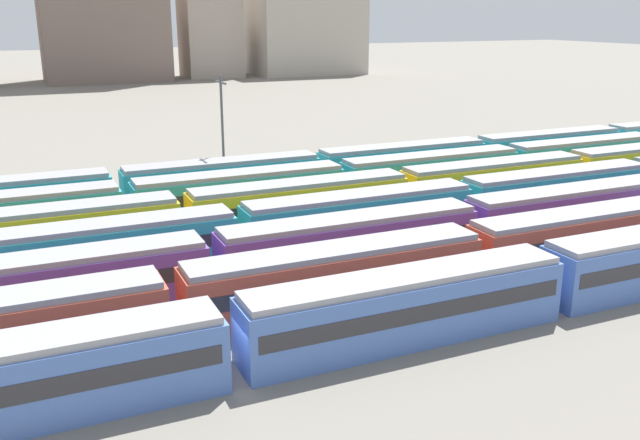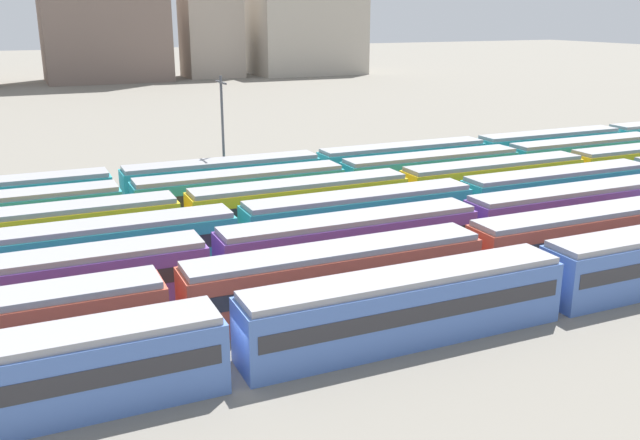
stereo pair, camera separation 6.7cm
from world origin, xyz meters
name	(u,v)px [view 2 (the right image)]	position (x,y,z in m)	size (l,w,h in m)	color
ground_plane	(173,268)	(0.00, 15.60, 0.00)	(600.00, 600.00, 0.00)	slate
train_track_1	(336,277)	(7.27, 5.20, 1.90)	(55.80, 3.06, 3.75)	#BC4C38
train_track_3	(465,203)	(23.55, 15.60, 1.90)	(74.70, 3.06, 3.75)	teal
train_track_4	(403,192)	(20.91, 20.80, 1.90)	(74.70, 3.06, 3.75)	yellow
train_track_5	(342,182)	(17.63, 26.00, 1.90)	(74.70, 3.06, 3.75)	teal
train_track_6	(403,162)	(27.06, 31.20, 1.90)	(93.60, 3.06, 3.75)	teal
catenary_pole_1	(223,129)	(9.15, 34.16, 6.04)	(0.24, 3.20, 10.95)	#4C4C51
distant_building_3	(211,22)	(41.06, 153.54, 14.05)	(14.40, 13.10, 28.10)	#A89989
distant_building_4	(305,30)	(67.52, 153.54, 11.64)	(29.30, 21.44, 23.29)	#B2A899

